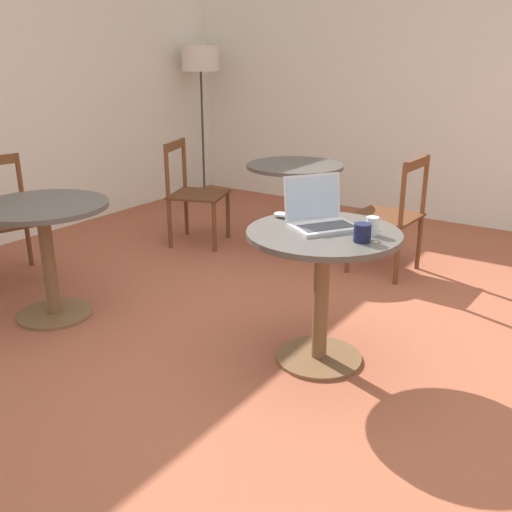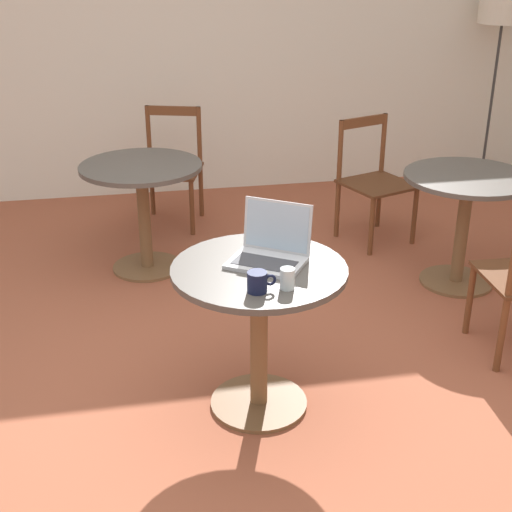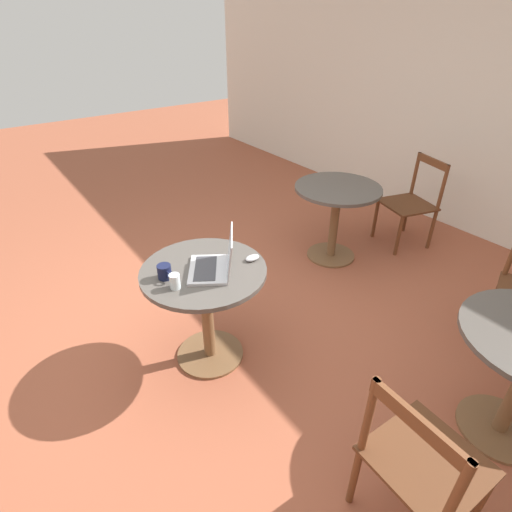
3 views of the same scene
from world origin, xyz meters
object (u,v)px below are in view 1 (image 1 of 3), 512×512
(cafe_table_near, at_px, (322,265))
(mug, at_px, (363,232))
(cafe_table_far, at_px, (45,233))
(chair_far_back, at_px, (3,220))
(floor_lamp, at_px, (201,63))
(chair_mid_back, at_px, (194,193))
(cafe_table_mid, at_px, (294,187))
(drinking_glass, at_px, (372,226))
(chair_mid_front, at_px, (392,216))
(mouse, at_px, (282,215))
(laptop, at_px, (320,217))

(cafe_table_near, height_order, mug, mug)
(cafe_table_far, bearing_deg, chair_far_back, 73.34)
(cafe_table_near, distance_m, floor_lamp, 4.08)
(cafe_table_far, relative_size, floor_lamp, 0.47)
(chair_mid_back, height_order, chair_far_back, same)
(floor_lamp, bearing_deg, cafe_table_near, -132.05)
(cafe_table_mid, distance_m, drinking_glass, 1.96)
(cafe_table_near, xyz_separation_m, mug, (-0.05, -0.23, 0.23))
(floor_lamp, relative_size, drinking_glass, 18.29)
(chair_far_back, xyz_separation_m, mug, (0.15, -2.74, 0.34))
(cafe_table_mid, height_order, chair_mid_front, chair_mid_front)
(cafe_table_far, distance_m, mouse, 1.48)
(chair_far_back, bearing_deg, laptop, -83.90)
(cafe_table_near, relative_size, mouse, 7.93)
(mug, height_order, drinking_glass, drinking_glass)
(laptop, bearing_deg, chair_mid_front, 5.56)
(cafe_table_mid, distance_m, chair_mid_back, 0.89)
(cafe_table_mid, bearing_deg, mug, -140.57)
(cafe_table_mid, distance_m, chair_far_back, 2.25)
(cafe_table_mid, relative_size, mouse, 7.93)
(laptop, bearing_deg, cafe_table_mid, 34.54)
(chair_mid_front, relative_size, floor_lamp, 0.53)
(drinking_glass, bearing_deg, mug, -177.92)
(cafe_table_far, xyz_separation_m, laptop, (0.51, -1.62, 0.24))
(laptop, bearing_deg, drinking_glass, -86.97)
(cafe_table_near, relative_size, chair_far_back, 0.89)
(chair_mid_front, bearing_deg, cafe_table_far, 142.67)
(mug, bearing_deg, cafe_table_far, 101.92)
(chair_mid_back, bearing_deg, chair_mid_front, -81.25)
(chair_far_back, distance_m, mug, 2.76)
(chair_mid_back, distance_m, drinking_glass, 2.44)
(mouse, relative_size, mug, 0.83)
(chair_far_back, height_order, drinking_glass, chair_far_back)
(chair_mid_back, height_order, drinking_glass, chair_mid_back)
(chair_mid_front, xyz_separation_m, chair_far_back, (-1.69, 2.31, 0.00))
(drinking_glass, bearing_deg, laptop, 93.03)
(chair_mid_front, height_order, chair_far_back, same)
(cafe_table_far, distance_m, chair_mid_back, 1.69)
(chair_far_back, bearing_deg, mug, -86.82)
(cafe_table_mid, bearing_deg, chair_far_back, 140.20)
(cafe_table_near, relative_size, chair_mid_back, 0.89)
(mouse, bearing_deg, floor_lamp, 45.83)
(floor_lamp, xyz_separation_m, laptop, (-2.60, -2.90, -0.70))
(drinking_glass, bearing_deg, cafe_table_far, 105.50)
(mouse, bearing_deg, mug, -104.94)
(cafe_table_near, xyz_separation_m, chair_mid_front, (1.49, 0.19, -0.11))
(cafe_table_far, distance_m, laptop, 1.71)
(cafe_table_far, relative_size, laptop, 1.88)
(cafe_table_near, xyz_separation_m, cafe_table_mid, (1.53, 1.06, 0.00))
(mouse, height_order, mug, mug)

